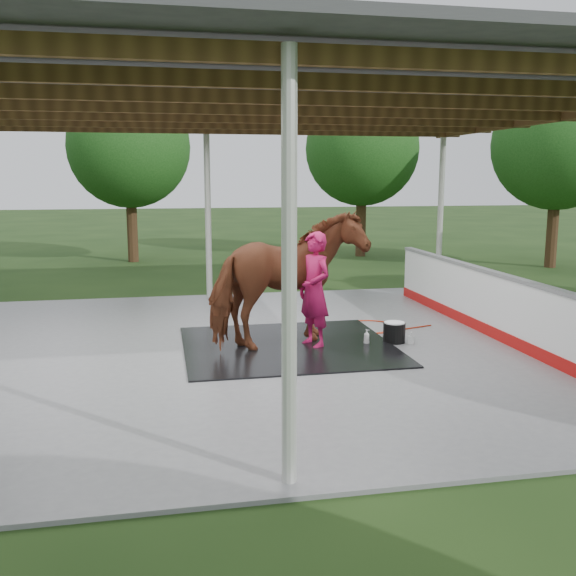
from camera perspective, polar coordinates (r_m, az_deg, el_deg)
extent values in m
plane|color=#1E3814|center=(10.55, -4.98, -5.69)|extent=(100.00, 100.00, 0.00)
cube|color=slate|center=(10.55, -4.98, -5.55)|extent=(12.00, 10.00, 0.05)
cylinder|color=beige|center=(5.58, 0.11, 1.17)|extent=(0.14, 0.14, 3.85)
cylinder|color=beige|center=(14.88, -7.12, 6.51)|extent=(0.14, 0.14, 3.85)
cylinder|color=beige|center=(16.32, 13.40, 6.61)|extent=(0.14, 0.14, 3.85)
cube|color=brown|center=(5.81, -0.30, 20.08)|extent=(12.00, 0.10, 0.18)
cube|color=brown|center=(7.27, -2.68, 18.00)|extent=(12.00, 0.10, 0.18)
cube|color=brown|center=(8.74, -4.22, 16.60)|extent=(12.00, 0.10, 0.18)
cube|color=brown|center=(10.22, -5.31, 15.59)|extent=(12.00, 0.10, 0.18)
cube|color=brown|center=(11.71, -6.11, 14.84)|extent=(12.00, 0.10, 0.18)
cube|color=brown|center=(13.20, -6.73, 14.26)|extent=(12.00, 0.10, 0.18)
cube|color=brown|center=(14.69, -7.22, 13.79)|extent=(12.00, 0.10, 0.18)
cube|color=brown|center=(12.23, 23.22, 13.91)|extent=(0.12, 10.00, 0.18)
cube|color=#38383A|center=(10.25, -5.33, 16.71)|extent=(12.60, 10.60, 0.10)
cube|color=#AD0F0E|center=(11.90, 17.61, -3.58)|extent=(0.14, 8.00, 0.20)
cube|color=white|center=(11.80, 17.76, -1.22)|extent=(0.12, 8.00, 1.00)
cube|color=slate|center=(11.72, 17.89, 1.28)|extent=(0.16, 8.00, 0.06)
cylinder|color=#382314|center=(22.20, -13.67, 5.12)|extent=(0.36, 0.36, 2.20)
sphere|color=#194714|center=(22.15, -13.96, 12.09)|extent=(4.00, 4.00, 4.00)
cylinder|color=#382314|center=(23.28, 6.49, 5.54)|extent=(0.36, 0.36, 2.20)
sphere|color=#194714|center=(23.24, 6.62, 12.19)|extent=(4.00, 4.00, 4.00)
cylinder|color=#382314|center=(21.84, 22.42, 4.58)|extent=(0.36, 0.36, 2.20)
sphere|color=#194714|center=(21.80, 22.90, 11.66)|extent=(4.00, 4.00, 4.00)
cube|color=black|center=(10.65, 0.01, -5.15)|extent=(3.42, 3.20, 0.03)
imported|color=brown|center=(10.42, 0.01, 0.77)|extent=(2.86, 2.13, 2.20)
imported|color=#BB134F|center=(10.49, 2.36, -0.16)|extent=(0.69, 0.82, 1.90)
cylinder|color=black|center=(11.04, 9.42, -3.93)|extent=(0.38, 0.38, 0.33)
cylinder|color=white|center=(11.00, 9.45, -3.09)|extent=(0.35, 0.35, 0.03)
imported|color=silver|center=(10.82, 7.00, -4.35)|extent=(0.14, 0.14, 0.26)
imported|color=#338CD8|center=(10.98, 10.89, -4.38)|extent=(0.13, 0.13, 0.21)
torus|color=#A4270B|center=(12.08, 7.20, -3.43)|extent=(1.08, 1.08, 0.02)
torus|color=#A4270B|center=(11.18, 4.95, -4.47)|extent=(0.90, 0.90, 0.02)
cylinder|color=#A4270B|center=(11.90, 9.75, -3.70)|extent=(1.51, 0.51, 0.02)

